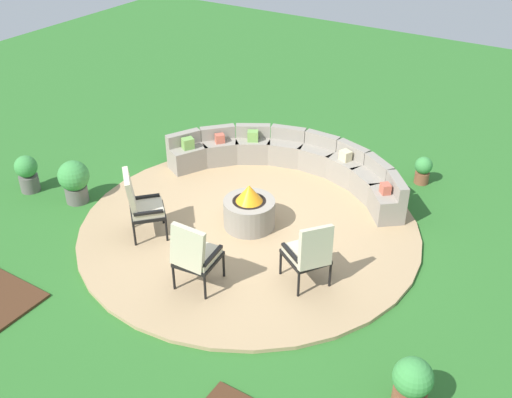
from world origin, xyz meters
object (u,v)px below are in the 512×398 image
(fire_pit, at_px, (249,210))
(potted_plant_2, at_px, (27,172))
(potted_plant_3, at_px, (423,169))
(lounge_chair_back_left, at_px, (309,252))
(potted_plant_1, at_px, (74,180))
(potted_plant_0, at_px, (412,384))
(lounge_chair_front_left, at_px, (141,204))
(curved_stone_bench, at_px, (293,162))
(lounge_chair_front_right, at_px, (194,254))

(fire_pit, height_order, potted_plant_2, fire_pit)
(potted_plant_3, bearing_deg, lounge_chair_back_left, -96.05)
(lounge_chair_back_left, distance_m, potted_plant_1, 4.44)
(potted_plant_0, relative_size, potted_plant_3, 1.38)
(potted_plant_0, xyz_separation_m, potted_plant_1, (-6.34, 1.14, 0.04))
(potted_plant_1, distance_m, potted_plant_3, 6.13)
(lounge_chair_front_left, bearing_deg, potted_plant_1, -143.79)
(potted_plant_1, bearing_deg, potted_plant_2, -169.14)
(lounge_chair_front_left, xyz_separation_m, potted_plant_3, (3.11, 4.00, -0.35))
(curved_stone_bench, bearing_deg, potted_plant_1, -135.72)
(potted_plant_0, bearing_deg, potted_plant_3, 107.08)
(curved_stone_bench, xyz_separation_m, lounge_chair_front_right, (0.41, -3.46, 0.28))
(potted_plant_2, bearing_deg, lounge_chair_front_left, -0.63)
(fire_pit, relative_size, potted_plant_3, 1.60)
(curved_stone_bench, distance_m, lounge_chair_front_right, 3.50)
(curved_stone_bench, xyz_separation_m, lounge_chair_back_left, (1.68, -2.59, 0.26))
(fire_pit, xyz_separation_m, curved_stone_bench, (-0.22, 1.80, -0.01))
(lounge_chair_front_right, xyz_separation_m, potted_plant_1, (-3.16, 0.78, -0.20))
(curved_stone_bench, bearing_deg, potted_plant_0, -46.86)
(lounge_chair_front_right, bearing_deg, lounge_chair_back_left, 27.45)
(curved_stone_bench, height_order, potted_plant_0, curved_stone_bench)
(fire_pit, bearing_deg, potted_plant_3, 57.37)
(lounge_chair_front_right, bearing_deg, curved_stone_bench, 89.66)
(lounge_chair_front_right, relative_size, potted_plant_0, 1.55)
(lounge_chair_back_left, bearing_deg, potted_plant_0, -90.38)
(fire_pit, distance_m, potted_plant_1, 3.09)
(lounge_chair_front_left, relative_size, lounge_chair_back_left, 1.10)
(potted_plant_3, bearing_deg, potted_plant_1, -141.92)
(lounge_chair_front_left, height_order, potted_plant_1, lounge_chair_front_left)
(potted_plant_0, bearing_deg, potted_plant_1, 169.76)
(fire_pit, height_order, curved_stone_bench, fire_pit)
(lounge_chair_back_left, bearing_deg, potted_plant_3, 26.66)
(lounge_chair_front_left, relative_size, potted_plant_1, 1.48)
(lounge_chair_front_right, relative_size, potted_plant_1, 1.44)
(potted_plant_2, bearing_deg, lounge_chair_front_right, -8.15)
(curved_stone_bench, distance_m, lounge_chair_front_left, 3.10)
(lounge_chair_back_left, bearing_deg, fire_pit, 94.66)
(lounge_chair_front_left, bearing_deg, lounge_chair_front_right, 22.18)
(potted_plant_1, relative_size, potted_plant_2, 1.13)
(lounge_chair_front_left, bearing_deg, lounge_chair_back_left, 50.04)
(lounge_chair_front_left, distance_m, potted_plant_1, 1.74)
(lounge_chair_back_left, xyz_separation_m, potted_plant_2, (-5.41, -0.28, -0.24))
(lounge_chair_front_left, relative_size, potted_plant_0, 1.60)
(potted_plant_1, relative_size, potted_plant_3, 1.48)
(curved_stone_bench, relative_size, lounge_chair_front_left, 3.95)
(potted_plant_2, bearing_deg, potted_plant_3, 34.35)
(lounge_chair_front_left, distance_m, potted_plant_3, 5.08)
(curved_stone_bench, height_order, potted_plant_2, curved_stone_bench)
(potted_plant_0, distance_m, potted_plant_1, 6.44)
(curved_stone_bench, relative_size, potted_plant_3, 8.72)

